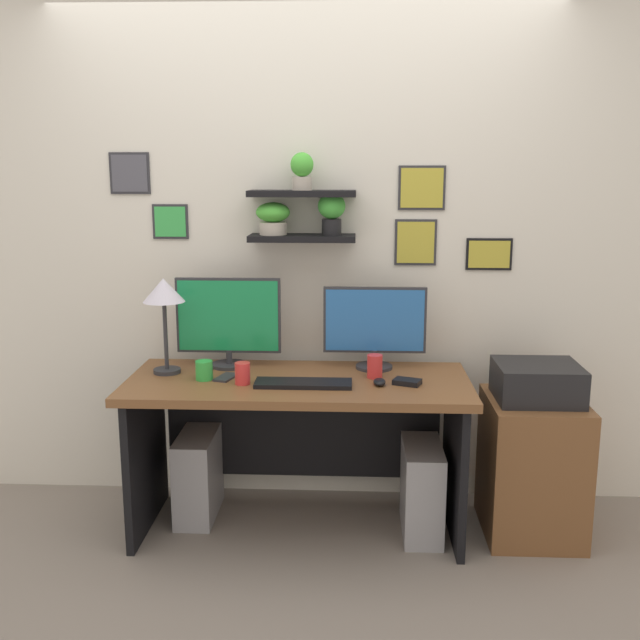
{
  "coord_description": "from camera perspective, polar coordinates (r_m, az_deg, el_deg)",
  "views": [
    {
      "loc": [
        0.26,
        -3.27,
        1.71
      ],
      "look_at": [
        0.1,
        0.05,
        1.02
      ],
      "focal_mm": 40.93,
      "sensor_mm": 36.0,
      "label": 1
    }
  ],
  "objects": [
    {
      "name": "ground_plane",
      "position": [
        3.7,
        -1.65,
        -15.88
      ],
      "size": [
        8.0,
        8.0,
        0.0
      ],
      "primitive_type": "plane",
      "color": "gray"
    },
    {
      "name": "back_wall_assembly",
      "position": [
        3.73,
        -1.24,
        6.24
      ],
      "size": [
        4.4,
        0.24,
        2.7
      ],
      "color": "silver",
      "rests_on": "ground"
    },
    {
      "name": "desk",
      "position": [
        3.53,
        -1.63,
        -7.69
      ],
      "size": [
        1.6,
        0.68,
        0.75
      ],
      "color": "brown",
      "rests_on": "ground"
    },
    {
      "name": "monitor_left",
      "position": [
        3.61,
        -7.17,
        -0.02
      ],
      "size": [
        0.52,
        0.18,
        0.44
      ],
      "color": "#2D2D33",
      "rests_on": "desk"
    },
    {
      "name": "monitor_right",
      "position": [
        3.56,
        4.29,
        -0.42
      ],
      "size": [
        0.5,
        0.18,
        0.4
      ],
      "color": "#2D2D33",
      "rests_on": "desk"
    },
    {
      "name": "keyboard",
      "position": [
        3.32,
        -1.31,
        -4.98
      ],
      "size": [
        0.44,
        0.14,
        0.02
      ],
      "primitive_type": "cube",
      "color": "black",
      "rests_on": "desk"
    },
    {
      "name": "computer_mouse",
      "position": [
        3.33,
        4.67,
        -4.85
      ],
      "size": [
        0.06,
        0.09,
        0.03
      ],
      "primitive_type": "ellipsoid",
      "color": "black",
      "rests_on": "desk"
    },
    {
      "name": "desk_lamp",
      "position": [
        3.52,
        -12.11,
        1.76
      ],
      "size": [
        0.2,
        0.2,
        0.46
      ],
      "color": "#2D2D33",
      "rests_on": "desk"
    },
    {
      "name": "cell_phone",
      "position": [
        3.46,
        -7.36,
        -4.46
      ],
      "size": [
        0.11,
        0.15,
        0.01
      ],
      "primitive_type": "cube",
      "rotation": [
        0.0,
        0.0,
        -0.29
      ],
      "color": "#2D2D33",
      "rests_on": "desk"
    },
    {
      "name": "coffee_mug",
      "position": [
        3.44,
        -9.05,
        -3.9
      ],
      "size": [
        0.08,
        0.08,
        0.09
      ],
      "primitive_type": "cylinder",
      "color": "green",
      "rests_on": "desk"
    },
    {
      "name": "pen_cup",
      "position": [
        3.35,
        -6.08,
        -4.17
      ],
      "size": [
        0.07,
        0.07,
        0.1
      ],
      "primitive_type": "cylinder",
      "color": "red",
      "rests_on": "desk"
    },
    {
      "name": "scissors_tray",
      "position": [
        3.35,
        6.83,
        -4.82
      ],
      "size": [
        0.14,
        0.12,
        0.02
      ],
      "primitive_type": "cube",
      "rotation": [
        0.0,
        0.0,
        -0.37
      ],
      "color": "black",
      "rests_on": "desk"
    },
    {
      "name": "water_cup",
      "position": [
        3.44,
        4.3,
        -3.63
      ],
      "size": [
        0.07,
        0.07,
        0.11
      ],
      "primitive_type": "cylinder",
      "color": "red",
      "rests_on": "desk"
    },
    {
      "name": "drawer_cabinet",
      "position": [
        3.67,
        16.23,
        -10.92
      ],
      "size": [
        0.44,
        0.5,
        0.66
      ],
      "primitive_type": "cube",
      "color": "brown",
      "rests_on": "ground"
    },
    {
      "name": "printer",
      "position": [
        3.53,
        16.62,
        -4.66
      ],
      "size": [
        0.38,
        0.34,
        0.17
      ],
      "primitive_type": "cube",
      "color": "black",
      "rests_on": "drawer_cabinet"
    },
    {
      "name": "computer_tower_left",
      "position": [
        3.77,
        -9.5,
        -11.85
      ],
      "size": [
        0.18,
        0.4,
        0.43
      ],
      "primitive_type": "cube",
      "color": "#99999E",
      "rests_on": "ground"
    },
    {
      "name": "computer_tower_right",
      "position": [
        3.59,
        7.96,
        -12.97
      ],
      "size": [
        0.18,
        0.4,
        0.44
      ],
      "primitive_type": "cube",
      "color": "#99999E",
      "rests_on": "ground"
    }
  ]
}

